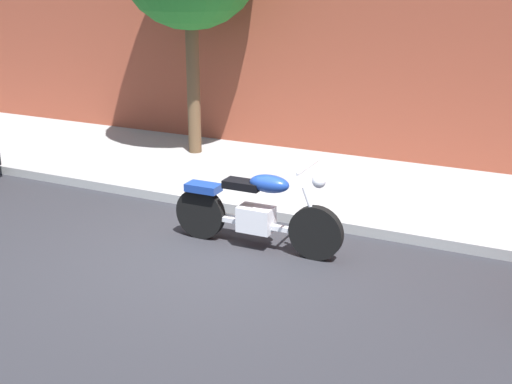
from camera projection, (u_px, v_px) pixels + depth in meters
ground_plane at (207, 255)px, 8.39m from camera, size 60.00×60.00×0.00m
sidewalk at (302, 182)px, 11.00m from camera, size 22.14×3.29×0.14m
motorcycle at (256, 212)px, 8.47m from camera, size 2.28×0.70×1.18m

